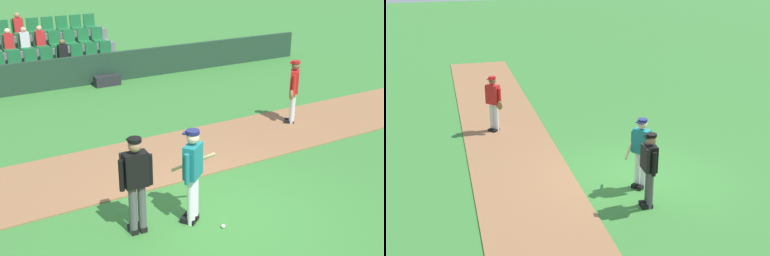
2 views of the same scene
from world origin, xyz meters
TOP-DOWN VIEW (x-y plane):
  - ground_plane at (0.00, 0.00)m, footprint 80.00×80.00m
  - infield_dirt_path at (0.00, 2.83)m, footprint 28.00×2.56m
  - dugout_fence at (0.00, 9.69)m, footprint 20.00×0.16m
  - stadium_bleachers at (-0.02, 11.57)m, footprint 5.00×2.95m
  - batter_teal_jersey at (-0.48, 0.14)m, footprint 0.72×0.70m
  - umpire_home_plate at (-1.47, 0.32)m, footprint 0.59×0.32m
  - runner_red_jersey at (4.39, 3.10)m, footprint 0.55×0.51m
  - baseball at (-0.13, -0.32)m, footprint 0.07×0.07m
  - equipment_bag at (1.35, 9.24)m, footprint 0.90×0.36m

SIDE VIEW (x-z plane):
  - ground_plane at x=0.00m, z-range 0.00..0.00m
  - infield_dirt_path at x=0.00m, z-range 0.00..0.03m
  - baseball at x=-0.13m, z-range 0.00..0.07m
  - equipment_bag at x=1.35m, z-range 0.00..0.36m
  - dugout_fence at x=0.00m, z-range 0.00..1.05m
  - stadium_bleachers at x=-0.02m, z-range -0.52..1.78m
  - runner_red_jersey at x=4.39m, z-range 0.08..1.84m
  - batter_teal_jersey at x=-0.48m, z-range 0.09..1.85m
  - umpire_home_plate at x=-1.47m, z-range 0.12..1.88m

